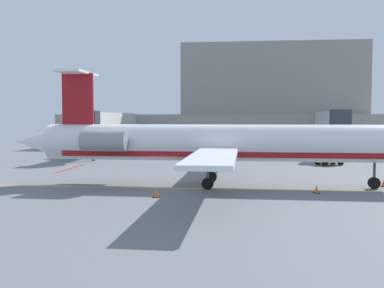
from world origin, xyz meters
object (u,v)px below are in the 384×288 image
fuel_tank (153,148)px  baggage_tug (331,157)px  pushback_tractor (69,152)px  regional_jet (222,143)px

fuel_tank → baggage_tug: bearing=-20.4°
pushback_tractor → fuel_tank: size_ratio=0.66×
pushback_tractor → fuel_tank: (10.62, 3.97, 0.27)m
baggage_tug → fuel_tank: size_ratio=0.54×
baggage_tug → fuel_tank: fuel_tank is taller
pushback_tractor → baggage_tug: bearing=-7.6°
regional_jet → baggage_tug: bearing=55.1°
regional_jet → pushback_tractor: size_ratio=8.89×
baggage_tug → pushback_tractor: 33.57m
regional_jet → fuel_tank: size_ratio=5.84×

